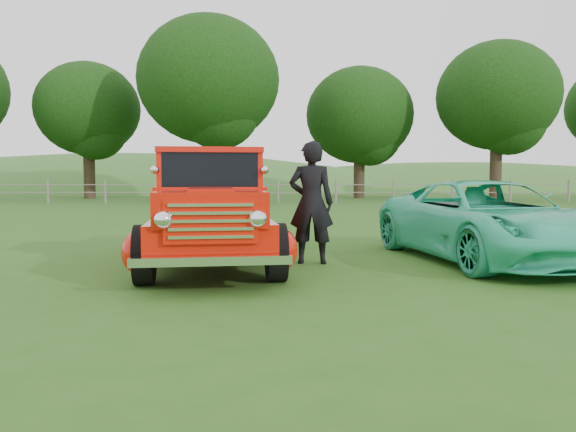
{
  "coord_description": "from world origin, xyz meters",
  "views": [
    {
      "loc": [
        0.85,
        -7.06,
        1.35
      ],
      "look_at": [
        0.76,
        1.2,
        0.78
      ],
      "focal_mm": 35.0,
      "sensor_mm": 36.0,
      "label": 1
    }
  ],
  "objects_px": {
    "tree_near_west": "(209,80)",
    "red_pickup": "(211,213)",
    "tree_near_east": "(360,116)",
    "teal_sedan": "(487,221)",
    "tree_mid_east": "(498,96)",
    "man": "(311,203)",
    "tree_mid_west": "(88,109)"
  },
  "relations": [
    {
      "from": "tree_near_west",
      "to": "red_pickup",
      "type": "relative_size",
      "value": 2.01
    },
    {
      "from": "tree_near_east",
      "to": "teal_sedan",
      "type": "bearing_deg",
      "value": -92.23
    },
    {
      "from": "tree_near_east",
      "to": "red_pickup",
      "type": "relative_size",
      "value": 1.61
    },
    {
      "from": "tree_near_west",
      "to": "red_pickup",
      "type": "distance_m",
      "value": 24.53
    },
    {
      "from": "tree_mid_east",
      "to": "man",
      "type": "relative_size",
      "value": 4.96
    },
    {
      "from": "tree_mid_west",
      "to": "tree_mid_east",
      "type": "height_order",
      "value": "tree_mid_east"
    },
    {
      "from": "tree_near_east",
      "to": "tree_mid_west",
      "type": "bearing_deg",
      "value": -176.63
    },
    {
      "from": "tree_near_west",
      "to": "tree_near_east",
      "type": "relative_size",
      "value": 1.25
    },
    {
      "from": "tree_near_east",
      "to": "tree_mid_east",
      "type": "height_order",
      "value": "tree_mid_east"
    },
    {
      "from": "red_pickup",
      "to": "man",
      "type": "bearing_deg",
      "value": -2.56
    },
    {
      "from": "teal_sedan",
      "to": "tree_mid_west",
      "type": "bearing_deg",
      "value": 109.67
    },
    {
      "from": "tree_near_east",
      "to": "teal_sedan",
      "type": "xyz_separation_m",
      "value": [
        -1.05,
        -27.08,
        -4.6
      ]
    },
    {
      "from": "tree_mid_east",
      "to": "man",
      "type": "height_order",
      "value": "tree_mid_east"
    },
    {
      "from": "man",
      "to": "teal_sedan",
      "type": "bearing_deg",
      "value": -169.89
    },
    {
      "from": "red_pickup",
      "to": "tree_mid_west",
      "type": "bearing_deg",
      "value": 104.91
    },
    {
      "from": "tree_near_west",
      "to": "tree_mid_east",
      "type": "distance_m",
      "value": 17.13
    },
    {
      "from": "tree_mid_west",
      "to": "tree_mid_east",
      "type": "bearing_deg",
      "value": -2.29
    },
    {
      "from": "tree_near_west",
      "to": "teal_sedan",
      "type": "height_order",
      "value": "tree_near_west"
    },
    {
      "from": "teal_sedan",
      "to": "man",
      "type": "distance_m",
      "value": 2.86
    },
    {
      "from": "tree_mid_east",
      "to": "man",
      "type": "distance_m",
      "value": 28.48
    },
    {
      "from": "tree_mid_east",
      "to": "tree_mid_west",
      "type": "bearing_deg",
      "value": 177.71
    },
    {
      "from": "tree_mid_east",
      "to": "teal_sedan",
      "type": "distance_m",
      "value": 27.23
    },
    {
      "from": "man",
      "to": "tree_near_east",
      "type": "bearing_deg",
      "value": -93.37
    },
    {
      "from": "tree_mid_west",
      "to": "teal_sedan",
      "type": "xyz_separation_m",
      "value": [
        15.95,
        -26.08,
        -4.9
      ]
    },
    {
      "from": "tree_near_east",
      "to": "tree_mid_east",
      "type": "bearing_deg",
      "value": -14.04
    },
    {
      "from": "tree_near_west",
      "to": "red_pickup",
      "type": "height_order",
      "value": "tree_near_west"
    },
    {
      "from": "red_pickup",
      "to": "man",
      "type": "relative_size",
      "value": 2.72
    },
    {
      "from": "tree_near_west",
      "to": "tree_mid_east",
      "type": "bearing_deg",
      "value": 6.71
    },
    {
      "from": "tree_near_east",
      "to": "red_pickup",
      "type": "bearing_deg",
      "value": -101.17
    },
    {
      "from": "tree_mid_east",
      "to": "teal_sedan",
      "type": "xyz_separation_m",
      "value": [
        -9.05,
        -25.08,
        -5.52
      ]
    },
    {
      "from": "tree_mid_west",
      "to": "teal_sedan",
      "type": "relative_size",
      "value": 1.81
    },
    {
      "from": "tree_mid_east",
      "to": "teal_sedan",
      "type": "bearing_deg",
      "value": -109.85
    }
  ]
}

